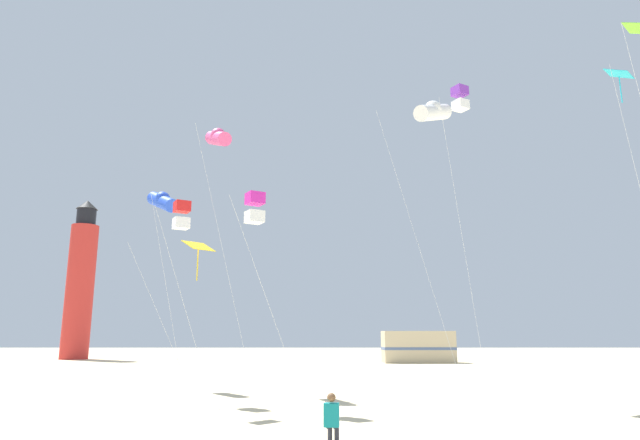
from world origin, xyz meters
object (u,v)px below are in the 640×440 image
kite_flyer_standing (334,417)px  kite_diamond_cyan (624,87)px  kite_tube_blue (165,201)px  rv_van_tan (421,347)px  kite_tube_white (435,112)px  kite_box_scarlet (184,215)px  kite_diamond_gold (199,251)px  kite_box_violet (462,99)px  lighthouse_distant (83,283)px  kite_tube_rainbow (220,138)px  kite_box_magenta (257,208)px

kite_flyer_standing → kite_diamond_cyan: kite_diamond_cyan is taller
kite_flyer_standing → kite_diamond_cyan: 16.98m
kite_tube_blue → rv_van_tan: 29.90m
kite_diamond_cyan → kite_tube_white: (-6.56, 3.15, 0.37)m
kite_box_scarlet → kite_diamond_gold: 4.15m
kite_tube_blue → kite_diamond_gold: kite_tube_blue is taller
kite_box_violet → kite_box_scarlet: kite_box_violet is taller
kite_diamond_cyan → kite_box_violet: bearing=138.7°
kite_diamond_gold → kite_diamond_cyan: bearing=3.0°
kite_flyer_standing → kite_box_scarlet: 12.45m
kite_tube_blue → kite_diamond_gold: bearing=-65.8°
kite_tube_blue → lighthouse_distant: size_ratio=0.59×
kite_tube_rainbow → kite_box_violet: (11.65, -2.02, 1.15)m
kite_box_scarlet → kite_flyer_standing: bearing=-55.4°
kite_diamond_cyan → kite_box_scarlet: kite_diamond_cyan is taller
rv_van_tan → kite_flyer_standing: bearing=-105.8°
kite_tube_rainbow → kite_box_violet: 11.88m
kite_diamond_gold → rv_van_tan: bearing=67.7°
kite_flyer_standing → kite_box_scarlet: kite_box_scarlet is taller
rv_van_tan → kite_box_violet: bearing=-97.7°
kite_tube_white → kite_flyer_standing: bearing=-116.9°
kite_diamond_cyan → lighthouse_distant: lighthouse_distant is taller
rv_van_tan → lighthouse_distant: bearing=165.6°
kite_flyer_standing → kite_box_magenta: 9.55m
kite_tube_white → lighthouse_distant: (-30.31, 34.99, -4.26)m
kite_box_magenta → kite_box_violet: 11.63m
kite_flyer_standing → kite_box_magenta: kite_box_magenta is taller
kite_tube_white → lighthouse_distant: 46.48m
kite_tube_rainbow → kite_diamond_gold: 9.98m
kite_tube_blue → kite_box_scarlet: 6.03m
kite_tube_rainbow → kite_flyer_standing: bearing=-66.9°
kite_box_violet → lighthouse_distant: 46.74m
kite_flyer_standing → kite_tube_white: bearing=-108.8°
kite_diamond_cyan → kite_box_magenta: 14.72m
kite_flyer_standing → kite_diamond_gold: kite_diamond_gold is taller
kite_flyer_standing → rv_van_tan: rv_van_tan is taller
kite_tube_blue → kite_box_scarlet: size_ratio=1.26×
kite_box_magenta → kite_box_scarlet: bearing=146.5°
kite_box_magenta → lighthouse_distant: 44.20m
kite_flyer_standing → kite_diamond_cyan: (11.27, 6.15, 11.11)m
lighthouse_distant → rv_van_tan: bearing=-11.6°
kite_diamond_cyan → kite_tube_white: 7.28m
kite_flyer_standing → kite_diamond_gold: 8.39m
kite_tube_white → rv_van_tan: size_ratio=1.96×
kite_tube_rainbow → kite_tube_white: 10.59m
kite_box_scarlet → lighthouse_distant: lighthouse_distant is taller
kite_diamond_cyan → kite_tube_white: size_ratio=0.98×
kite_box_violet → kite_box_scarlet: bearing=-171.3°
kite_tube_blue → lighthouse_distant: (-17.25, 30.42, -1.33)m
kite_diamond_gold → kite_tube_white: bearing=23.3°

